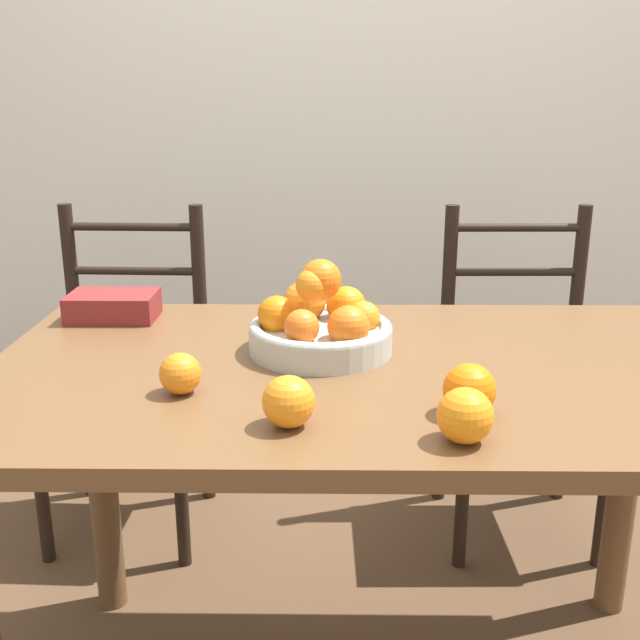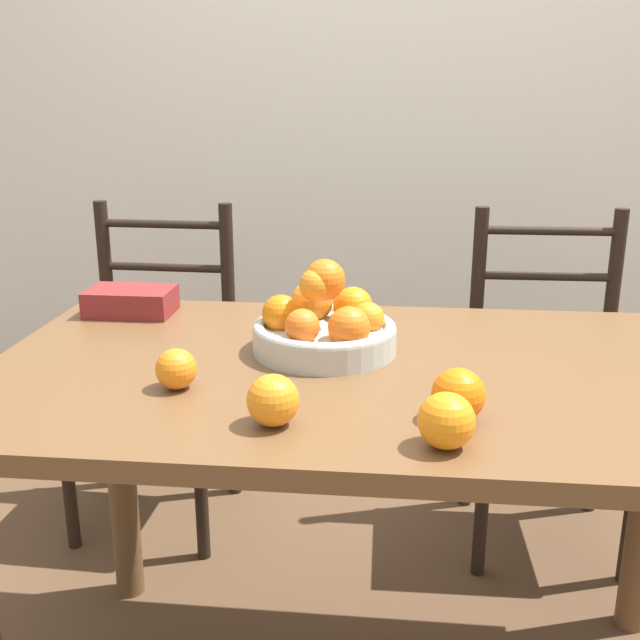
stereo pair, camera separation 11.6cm
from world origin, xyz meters
TOP-DOWN VIEW (x-y plane):
  - wall_back at (0.00, 1.45)m, footprint 8.00×0.06m
  - dining_table at (0.00, 0.00)m, footprint 1.41×0.81m
  - fruit_bowl at (-0.10, 0.07)m, footprint 0.27×0.27m
  - orange_loose_0 at (-0.14, -0.27)m, footprint 0.08×0.08m
  - orange_loose_1 at (0.13, -0.22)m, footprint 0.08×0.08m
  - orange_loose_2 at (-0.32, -0.14)m, footprint 0.07×0.07m
  - orange_loose_3 at (0.11, -0.32)m, footprint 0.08×0.08m
  - chair_left at (-0.66, 0.71)m, footprint 0.43×0.41m
  - chair_right at (0.46, 0.71)m, footprint 0.43×0.41m
  - book_stack at (-0.55, 0.28)m, footprint 0.19×0.12m

SIDE VIEW (x-z plane):
  - chair_left at x=-0.66m, z-range 0.00..0.93m
  - chair_right at x=0.46m, z-range 0.00..0.93m
  - dining_table at x=0.00m, z-range 0.26..1.03m
  - book_stack at x=-0.55m, z-range 0.76..0.82m
  - orange_loose_2 at x=-0.32m, z-range 0.76..0.83m
  - orange_loose_0 at x=-0.14m, z-range 0.76..0.84m
  - orange_loose_3 at x=0.11m, z-range 0.76..0.84m
  - orange_loose_1 at x=0.13m, z-range 0.76..0.85m
  - fruit_bowl at x=-0.10m, z-range 0.73..0.91m
  - wall_back at x=0.00m, z-range 0.00..2.60m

